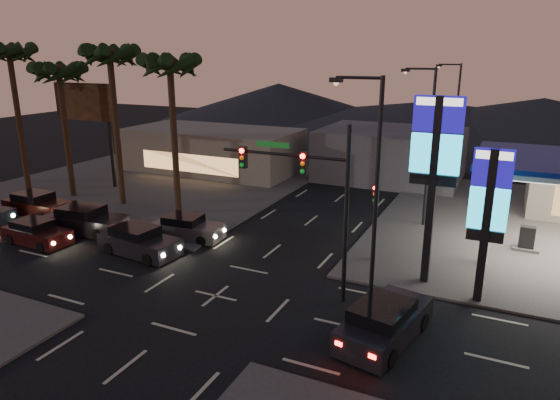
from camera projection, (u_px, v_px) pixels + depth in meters
The scene contains 25 objects.
ground at pixel (216, 296), 23.06m from camera, with size 140.00×140.00×0.00m, color black.
corner_lot_nw at pixel (157, 182), 43.45m from camera, with size 24.00×24.00×0.12m, color #47443F.
pylon_sign_tall at pixel (435, 154), 22.59m from camera, with size 2.20×0.35×9.00m.
pylon_sign_short at pixel (489, 203), 21.19m from camera, with size 1.60×0.35×7.00m.
traffic_signal_mast at pixel (309, 186), 21.79m from camera, with size 6.10×0.39×8.00m.
pedestal_signal at pixel (375, 210), 26.07m from camera, with size 0.32×0.39×4.30m.
streetlight_near at pixel (372, 188), 19.56m from camera, with size 2.14×0.25×10.00m.
streetlight_mid at pixel (427, 139), 30.86m from camera, with size 2.14×0.25×10.00m.
streetlight_far at pixel (454, 115), 43.03m from camera, with size 2.14×0.25×10.00m.
palm_a at pixel (170, 75), 32.32m from camera, with size 4.41×4.41×10.86m.
palm_b at pixel (110, 66), 34.20m from camera, with size 4.41×4.41×11.46m.
palm_c at pixel (60, 81), 36.54m from camera, with size 4.41×4.41×10.26m.
palm_d at pixel (10, 62), 38.21m from camera, with size 4.41×4.41×11.66m.
billboard at pixel (85, 110), 40.91m from camera, with size 6.00×0.30×8.50m.
building_far_west at pixel (213, 150), 47.31m from camera, with size 16.00×8.00×4.00m, color #726B5B.
building_far_mid at pixel (391, 154), 44.23m from camera, with size 12.00×9.00×4.40m, color #4C4C51.
hill_left at pixel (279, 102), 84.53m from camera, with size 40.00×40.00×6.00m, color black.
hill_right at pixel (542, 116), 68.42m from camera, with size 50.00×50.00×5.00m, color black.
hill_center at pixel (429, 115), 74.66m from camera, with size 60.00×60.00×4.00m, color black.
car_lane_a_front at pixel (139, 242), 27.71m from camera, with size 4.96×2.45×1.57m.
car_lane_a_mid at pixel (36, 233), 29.28m from camera, with size 4.39×1.99×1.41m.
car_lane_b_front at pixel (187, 228), 30.07m from camera, with size 4.52×2.17×1.44m.
car_lane_b_mid at pixel (86, 221), 31.03m from camera, with size 5.33×2.61×1.69m.
car_lane_b_rear at pixel (37, 205), 34.47m from camera, with size 4.87×2.08×1.58m.
suv_station at pixel (384, 322), 19.31m from camera, with size 2.99×5.18×1.63m.
Camera 1 is at (11.54, -17.65, 10.75)m, focal length 32.00 mm.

